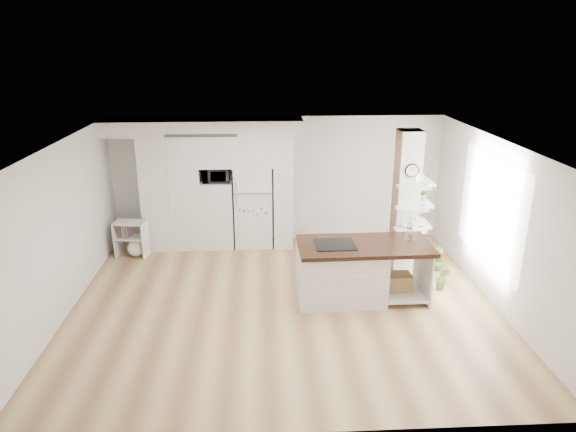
% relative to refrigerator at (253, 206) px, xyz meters
% --- Properties ---
extents(floor, '(7.00, 6.00, 0.01)m').
position_rel_refrigerator_xyz_m(floor, '(0.53, -2.68, -0.88)').
color(floor, tan).
rests_on(floor, ground).
extents(room, '(7.04, 6.04, 2.72)m').
position_rel_refrigerator_xyz_m(room, '(0.53, -2.68, 0.98)').
color(room, white).
rests_on(room, ground).
extents(cabinet_wall, '(4.00, 0.71, 2.70)m').
position_rel_refrigerator_xyz_m(cabinet_wall, '(-0.92, -0.01, 0.63)').
color(cabinet_wall, white).
rests_on(cabinet_wall, floor).
extents(refrigerator, '(0.78, 0.69, 1.75)m').
position_rel_refrigerator_xyz_m(refrigerator, '(0.00, 0.00, 0.00)').
color(refrigerator, white).
rests_on(refrigerator, floor).
extents(column, '(0.69, 0.90, 2.70)m').
position_rel_refrigerator_xyz_m(column, '(2.90, -1.55, 0.48)').
color(column, silver).
rests_on(column, floor).
extents(window, '(0.00, 2.40, 2.40)m').
position_rel_refrigerator_xyz_m(window, '(4.00, -2.38, 0.62)').
color(window, white).
rests_on(window, room).
extents(pendant_light, '(0.12, 0.12, 0.10)m').
position_rel_refrigerator_xyz_m(pendant_light, '(2.23, -2.53, 1.24)').
color(pendant_light, white).
rests_on(pendant_light, room).
extents(kitchen_island, '(2.23, 1.09, 1.56)m').
position_rel_refrigerator_xyz_m(kitchen_island, '(1.61, -2.54, -0.36)').
color(kitchen_island, white).
rests_on(kitchen_island, floor).
extents(bookshelf, '(0.68, 0.46, 0.74)m').
position_rel_refrigerator_xyz_m(bookshelf, '(-2.45, -0.52, -0.55)').
color(bookshelf, white).
rests_on(bookshelf, floor).
extents(floor_plant_a, '(0.29, 0.27, 0.44)m').
position_rel_refrigerator_xyz_m(floor_plant_a, '(3.33, -2.32, -0.66)').
color(floor_plant_a, '#426B2A').
rests_on(floor_plant_a, floor).
extents(floor_plant_b, '(0.26, 0.26, 0.45)m').
position_rel_refrigerator_xyz_m(floor_plant_b, '(3.52, -1.47, -0.65)').
color(floor_plant_b, '#426B2A').
rests_on(floor_plant_b, floor).
extents(microwave, '(0.54, 0.37, 0.30)m').
position_rel_refrigerator_xyz_m(microwave, '(-0.75, -0.06, 0.69)').
color(microwave, '#2D2D2D').
rests_on(microwave, cabinet_wall).
extents(shelf_plant, '(0.27, 0.23, 0.30)m').
position_rel_refrigerator_xyz_m(shelf_plant, '(3.15, -1.38, 0.65)').
color(shelf_plant, '#426B2A').
rests_on(shelf_plant, column).
extents(decor_bowl, '(0.22, 0.22, 0.05)m').
position_rel_refrigerator_xyz_m(decor_bowl, '(2.82, -1.78, 0.13)').
color(decor_bowl, white).
rests_on(decor_bowl, column).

